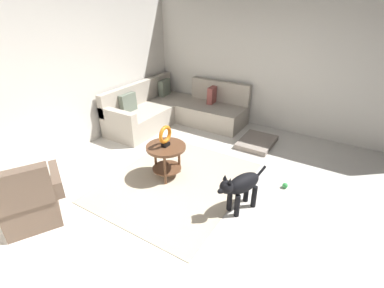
{
  "coord_description": "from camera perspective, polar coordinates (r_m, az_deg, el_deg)",
  "views": [
    {
      "loc": [
        -2.7,
        -1.33,
        2.5
      ],
      "look_at": [
        0.45,
        0.6,
        0.55
      ],
      "focal_mm": 26.03,
      "sensor_mm": 36.0,
      "label": 1
    }
  ],
  "objects": [
    {
      "name": "sectional_couch",
      "position": [
        6.17,
        -3.75,
        6.8
      ],
      "size": [
        2.2,
        2.25,
        0.88
      ],
      "color": "#B2A899",
      "rests_on": "ground_plane"
    },
    {
      "name": "armchair",
      "position": [
        3.94,
        -30.44,
        -10.15
      ],
      "size": [
        0.99,
        0.91,
        0.88
      ],
      "rotation": [
        0.0,
        0.0,
        -0.51
      ],
      "color": "brown",
      "rests_on": "ground_plane"
    },
    {
      "name": "dog_bed_mat",
      "position": [
        5.47,
        13.13,
        0.38
      ],
      "size": [
        0.8,
        0.6,
        0.09
      ],
      "primitive_type": "cube",
      "color": "gray",
      "rests_on": "ground_plane"
    },
    {
      "name": "wall_back",
      "position": [
        5.18,
        -26.14,
        12.25
      ],
      "size": [
        6.0,
        0.12,
        2.7
      ],
      "primitive_type": "cube",
      "color": "silver",
      "rests_on": "ground_plane"
    },
    {
      "name": "ground_plane",
      "position": [
        3.94,
        4.12,
        -12.53
      ],
      "size": [
        6.0,
        6.0,
        0.1
      ],
      "primitive_type": "cube",
      "color": "silver"
    },
    {
      "name": "area_rug",
      "position": [
        4.3,
        -3.26,
        -7.72
      ],
      "size": [
        2.3,
        1.9,
        0.01
      ],
      "primitive_type": "cube",
      "color": "#BCAD93",
      "rests_on": "ground_plane"
    },
    {
      "name": "side_table",
      "position": [
        4.22,
        -5.32,
        -1.86
      ],
      "size": [
        0.6,
        0.6,
        0.54
      ],
      "color": "brown",
      "rests_on": "ground_plane"
    },
    {
      "name": "wall_right",
      "position": [
        5.91,
        18.54,
        15.24
      ],
      "size": [
        0.12,
        6.0,
        2.7
      ],
      "primitive_type": "cube",
      "color": "silver",
      "rests_on": "ground_plane"
    },
    {
      "name": "torus_sculpture",
      "position": [
        4.08,
        -5.5,
        1.73
      ],
      "size": [
        0.28,
        0.08,
        0.33
      ],
      "color": "black",
      "rests_on": "side_table"
    },
    {
      "name": "dog_toy_ball",
      "position": [
        4.37,
        18.52,
        -8.07
      ],
      "size": [
        0.08,
        0.08,
        0.08
      ],
      "primitive_type": "sphere",
      "color": "green",
      "rests_on": "ground_plane"
    },
    {
      "name": "dog",
      "position": [
        3.63,
        9.98,
        -8.47
      ],
      "size": [
        0.8,
        0.4,
        0.63
      ],
      "rotation": [
        0.0,
        0.0,
        1.18
      ],
      "color": "black",
      "rests_on": "ground_plane"
    }
  ]
}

